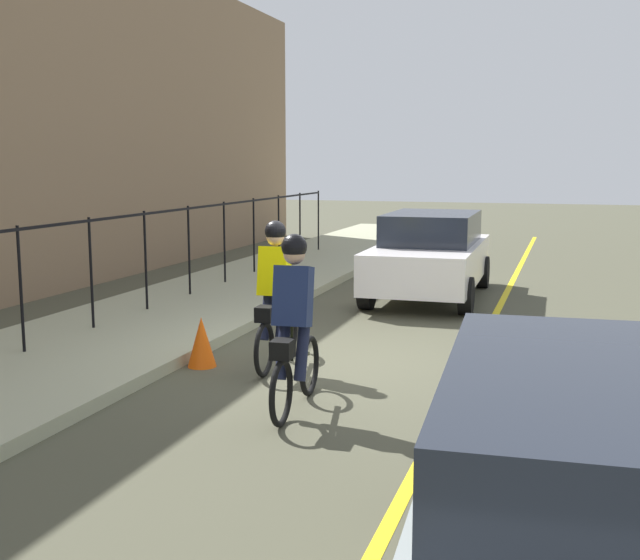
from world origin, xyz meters
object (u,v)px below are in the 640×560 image
(parked_sedan_rear, at_px, (430,254))
(traffic_cone_far, at_px, (286,305))
(traffic_cone_near, at_px, (202,342))
(cyclist_lead, at_px, (275,295))
(patrol_sedan, at_px, (608,511))
(cyclist_follow, at_px, (294,325))

(parked_sedan_rear, relative_size, traffic_cone_far, 9.68)
(traffic_cone_near, bearing_deg, cyclist_lead, -74.43)
(patrol_sedan, distance_m, traffic_cone_far, 9.07)
(parked_sedan_rear, bearing_deg, traffic_cone_near, -18.16)
(cyclist_lead, height_order, traffic_cone_far, cyclist_lead)
(traffic_cone_near, bearing_deg, parked_sedan_rear, -17.28)
(cyclist_lead, height_order, parked_sedan_rear, cyclist_lead)
(patrol_sedan, bearing_deg, parked_sedan_rear, 11.06)
(parked_sedan_rear, xyz_separation_m, traffic_cone_far, (-2.80, 1.86, -0.60))
(cyclist_lead, distance_m, traffic_cone_near, 1.10)
(parked_sedan_rear, distance_m, traffic_cone_far, 3.41)
(cyclist_lead, height_order, cyclist_follow, same)
(cyclist_follow, xyz_separation_m, traffic_cone_near, (1.35, 1.70, -0.60))
(patrol_sedan, relative_size, parked_sedan_rear, 1.02)
(cyclist_lead, xyz_separation_m, traffic_cone_near, (-0.25, 0.89, -0.60))
(patrol_sedan, relative_size, traffic_cone_near, 7.15)
(cyclist_follow, distance_m, traffic_cone_far, 4.82)
(cyclist_follow, bearing_deg, patrol_sedan, -143.25)
(parked_sedan_rear, height_order, traffic_cone_near, parked_sedan_rear)
(traffic_cone_far, bearing_deg, traffic_cone_near, -179.52)
(parked_sedan_rear, height_order, traffic_cone_far, parked_sedan_rear)
(patrol_sedan, distance_m, traffic_cone_near, 6.57)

